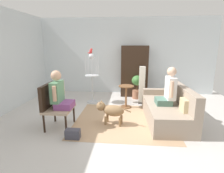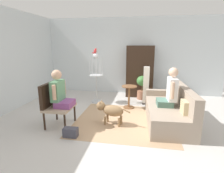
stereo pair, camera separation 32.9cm
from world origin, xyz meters
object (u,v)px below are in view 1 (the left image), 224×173
armchair (53,103)px  handbag (73,134)px  round_end_table (126,95)px  armoire_cabinet (134,71)px  bird_cage_stand (92,76)px  person_on_couch (169,89)px  column_lamp (142,85)px  couch (168,109)px  person_on_armchair (59,93)px  dog (111,110)px  parrot (91,51)px  potted_plant (137,86)px

armchair → handbag: (0.58, -0.49, -0.48)m
round_end_table → armoire_cabinet: bearing=79.1°
bird_cage_stand → person_on_couch: bearing=-31.8°
person_on_couch → column_lamp: person_on_couch is taller
couch → person_on_armchair: size_ratio=2.31×
dog → round_end_table: bearing=74.3°
person_on_armchair → bird_cage_stand: 1.92m
armchair → parrot: parrot is taller
couch → bird_cage_stand: bird_cage_stand is taller
person_on_couch → handbag: 2.43m
round_end_table → parrot: bearing=159.9°
person_on_armchair → bird_cage_stand: (0.35, 1.89, 0.07)m
couch → person_on_couch: person_on_couch is taller
couch → potted_plant: bearing=110.0°
round_end_table → handbag: 2.24m
potted_plant → armoire_cabinet: size_ratio=0.45×
bird_cage_stand → couch: bearing=-31.0°
couch → person_on_armchair: person_on_armchair is taller
potted_plant → person_on_armchair: bearing=-126.6°
armchair → dog: size_ratio=1.20×
armchair → armoire_cabinet: size_ratio=0.55×
round_end_table → column_lamp: column_lamp is taller
column_lamp → handbag: 2.91m
couch → person_on_armchair: bearing=-167.0°
parrot → armoire_cabinet: armoire_cabinet is taller
parrot → round_end_table: bearing=-20.1°
person_on_couch → person_on_armchair: 2.55m
couch → armchair: (-2.68, -0.58, 0.28)m
couch → dog: size_ratio=2.34×
potted_plant → handbag: bearing=-115.5°
person_on_armchair → parrot: parrot is taller
round_end_table → person_on_couch: bearing=-41.7°
round_end_table → bird_cage_stand: size_ratio=0.43×
dog → armoire_cabinet: armoire_cabinet is taller
dog → handbag: (-0.70, -0.76, -0.25)m
column_lamp → armchair: bearing=-137.8°
parrot → dog: bearing=-64.2°
dog → armoire_cabinet: (0.61, 2.62, 0.57)m
bird_cage_stand → potted_plant: (1.48, 0.58, -0.42)m
dog → parrot: (-0.78, 1.62, 1.32)m
armchair → handbag: size_ratio=3.41×
armchair → round_end_table: (1.62, 1.47, -0.19)m
handbag → person_on_couch: bearing=27.0°
person_on_couch → parrot: (-2.15, 1.33, 0.86)m
couch → handbag: bearing=-152.9°
armchair → person_on_couch: 2.72m
potted_plant → round_end_table: bearing=-110.5°
person_on_armchair → dog: person_on_armchair is taller
person_on_armchair → parrot: (0.34, 1.89, 0.86)m
handbag → dog: bearing=47.2°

